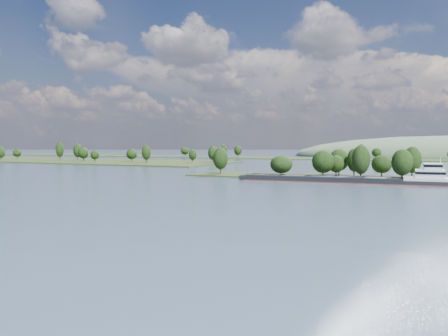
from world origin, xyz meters
The scene contains 6 objects.
ground centered at (0.00, 120.00, 0.00)m, with size 1800.00×1800.00×0.00m, color #3B5266.
tree_island centered at (6.92, 179.19, 3.90)m, with size 100.00×30.00×14.00m.
left_bank centered at (-228.94, 259.99, 0.98)m, with size 300.00×80.00×16.09m.
back_shoreline centered at (8.70, 399.82, 0.66)m, with size 900.00×60.00×14.88m.
hill_west centered at (60.00, 500.00, 0.00)m, with size 320.00×160.00×44.00m, color #455C3F.
cargo_barge centered at (20.78, 163.27, 1.26)m, with size 74.18×13.77×9.97m.
Camera 1 is at (45.83, 3.78, 13.82)m, focal length 35.00 mm.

